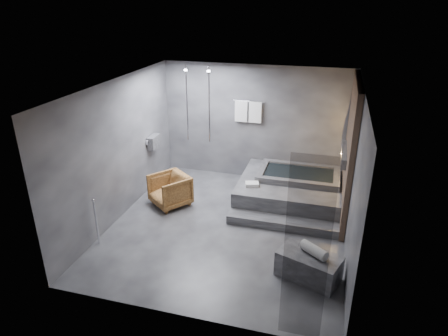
% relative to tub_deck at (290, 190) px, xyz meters
% --- Properties ---
extents(room, '(5.00, 5.04, 2.82)m').
position_rel_tub_deck_xyz_m(room, '(-0.65, -1.21, 1.48)').
color(room, '#2B2B2E').
rests_on(room, ground).
extents(tub_deck, '(2.20, 2.00, 0.50)m').
position_rel_tub_deck_xyz_m(tub_deck, '(0.00, 0.00, 0.00)').
color(tub_deck, '#303033').
rests_on(tub_deck, ground).
extents(tub_step, '(2.20, 0.36, 0.18)m').
position_rel_tub_deck_xyz_m(tub_step, '(0.00, -1.18, -0.16)').
color(tub_step, '#303033').
rests_on(tub_step, ground).
extents(concrete_bench, '(1.10, 0.84, 0.44)m').
position_rel_tub_deck_xyz_m(concrete_bench, '(0.62, -2.60, -0.03)').
color(concrete_bench, '#373739').
rests_on(concrete_bench, ground).
extents(driftwood_chair, '(1.05, 1.06, 0.69)m').
position_rel_tub_deck_xyz_m(driftwood_chair, '(-2.50, -0.89, 0.10)').
color(driftwood_chair, '#4E2E13').
rests_on(driftwood_chair, ground).
extents(rolled_towel, '(0.47, 0.41, 0.17)m').
position_rel_tub_deck_xyz_m(rolled_towel, '(0.67, -2.58, 0.27)').
color(rolled_towel, white).
rests_on(rolled_towel, concrete_bench).
extents(deck_towel, '(0.32, 0.27, 0.07)m').
position_rel_tub_deck_xyz_m(deck_towel, '(-0.76, -0.51, 0.29)').
color(deck_towel, silver).
rests_on(deck_towel, tub_deck).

